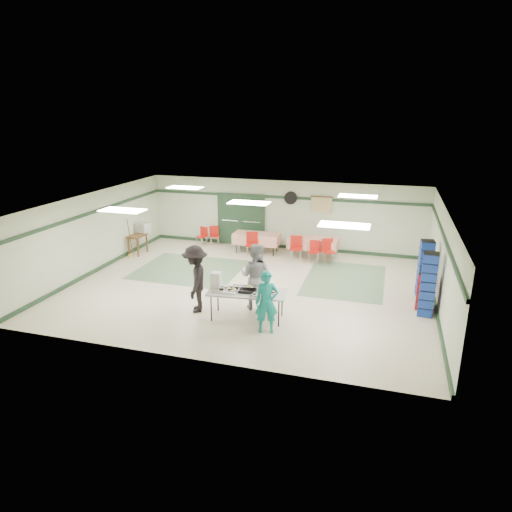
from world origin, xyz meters
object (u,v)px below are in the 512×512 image
(dining_table_b, at_px, (257,238))
(office_printer, at_px, (143,227))
(chair_a, at_px, (314,249))
(chair_b, at_px, (296,246))
(chair_loose_a, at_px, (214,234))
(broom, at_px, (130,237))
(volunteer_teal, at_px, (267,302))
(chair_loose_b, at_px, (203,234))
(chair_c, at_px, (328,249))
(serving_table, at_px, (247,293))
(crate_stack_blue_b, at_px, (428,285))
(crate_stack_red, at_px, (426,291))
(volunteer_dark, at_px, (196,279))
(dining_table_a, at_px, (313,243))
(printer_table, at_px, (137,238))
(crate_stack_blue_a, at_px, (425,269))
(chair_d, at_px, (252,242))
(volunteer_grey, at_px, (256,276))

(dining_table_b, relative_size, office_printer, 3.84)
(chair_a, bearing_deg, office_printer, -174.71)
(dining_table_b, height_order, chair_b, chair_b)
(chair_loose_a, xyz_separation_m, broom, (-2.46, -2.31, 0.27))
(volunteer_teal, xyz_separation_m, chair_loose_b, (-4.49, 6.61, -0.32))
(chair_c, distance_m, chair_loose_a, 4.88)
(serving_table, bearing_deg, crate_stack_blue_b, 12.95)
(crate_stack_red, bearing_deg, volunteer_dark, -162.79)
(chair_b, xyz_separation_m, chair_loose_a, (-3.62, 1.03, -0.08))
(dining_table_a, bearing_deg, chair_a, -73.21)
(chair_a, distance_m, printer_table, 6.74)
(serving_table, relative_size, office_printer, 4.60)
(crate_stack_red, bearing_deg, dining_table_b, 147.61)
(chair_b, height_order, crate_stack_blue_a, crate_stack_blue_a)
(crate_stack_blue_b, bearing_deg, chair_d, 148.78)
(chair_a, xyz_separation_m, chair_loose_b, (-4.71, 0.84, -0.02))
(dining_table_a, xyz_separation_m, chair_d, (-2.22, -0.56, 0.01))
(serving_table, bearing_deg, crate_stack_blue_a, 27.04)
(dining_table_a, height_order, dining_table_b, same)
(volunteer_dark, bearing_deg, crate_stack_blue_a, 97.07)
(chair_loose_b, xyz_separation_m, broom, (-2.04, -2.12, 0.29))
(volunteer_dark, relative_size, chair_b, 2.02)
(serving_table, bearing_deg, office_printer, 134.51)
(crate_stack_blue_b, bearing_deg, dining_table_a, 132.00)
(volunteer_grey, bearing_deg, volunteer_teal, 123.71)
(crate_stack_red, bearing_deg, crate_stack_blue_a, 90.00)
(serving_table, bearing_deg, volunteer_grey, 82.24)
(broom, bearing_deg, crate_stack_blue_b, -24.30)
(printer_table, bearing_deg, chair_a, 10.11)
(office_printer, bearing_deg, crate_stack_blue_a, 1.72)
(serving_table, height_order, crate_stack_red, crate_stack_red)
(dining_table_b, bearing_deg, crate_stack_blue_a, -25.62)
(dining_table_a, bearing_deg, dining_table_b, -177.70)
(volunteer_dark, relative_size, chair_d, 1.98)
(crate_stack_blue_b, bearing_deg, serving_table, -161.08)
(chair_loose_a, bearing_deg, chair_c, -40.98)
(volunteer_grey, height_order, crate_stack_red, volunteer_grey)
(chair_loose_b, height_order, broom, broom)
(dining_table_a, distance_m, chair_d, 2.29)
(chair_c, bearing_deg, volunteer_teal, -120.47)
(printer_table, bearing_deg, chair_b, 11.06)
(chair_b, bearing_deg, office_printer, 176.49)
(dining_table_a, bearing_deg, chair_loose_b, 178.89)
(chair_c, xyz_separation_m, printer_table, (-7.16, -0.91, 0.06))
(chair_b, xyz_separation_m, office_printer, (-6.00, -0.43, 0.36))
(volunteer_grey, height_order, printer_table, volunteer_grey)
(volunteer_grey, bearing_deg, chair_a, -94.73)
(serving_table, bearing_deg, volunteer_teal, -46.47)
(chair_loose_b, bearing_deg, crate_stack_blue_a, -4.15)
(chair_d, xyz_separation_m, broom, (-4.39, -1.29, 0.19))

